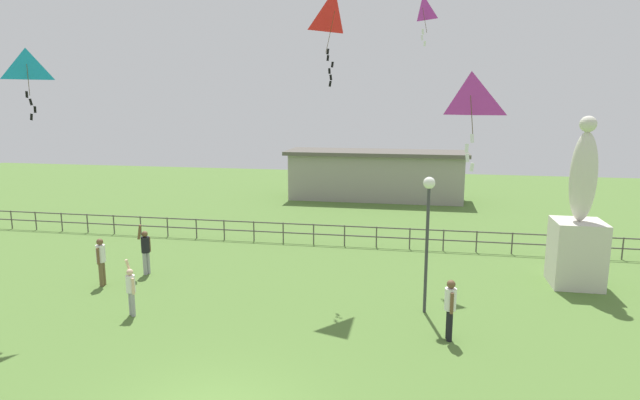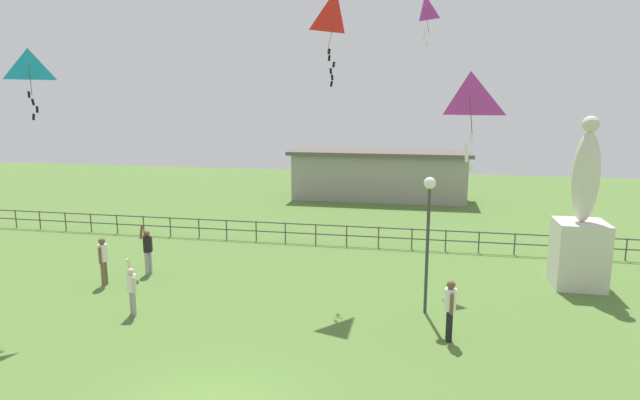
% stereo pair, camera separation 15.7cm
% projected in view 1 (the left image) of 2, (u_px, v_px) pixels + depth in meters
% --- Properties ---
extents(statue_monument, '(1.68, 1.68, 6.02)m').
position_uv_depth(statue_monument, '(578.00, 233.00, 18.66)').
color(statue_monument, beige).
rests_on(statue_monument, ground_plane).
extents(lamppost, '(0.36, 0.36, 4.28)m').
position_uv_depth(lamppost, '(428.00, 215.00, 15.98)').
color(lamppost, '#38383D').
rests_on(lamppost, ground_plane).
extents(person_0, '(0.32, 0.52, 1.73)m').
position_uv_depth(person_0, '(450.00, 306.00, 14.45)').
color(person_0, black).
rests_on(person_0, ground_plane).
extents(person_1, '(0.37, 0.51, 1.98)m').
position_uv_depth(person_1, '(146.00, 249.00, 20.02)').
color(person_1, '#99999E').
rests_on(person_1, ground_plane).
extents(person_2, '(0.40, 0.40, 1.75)m').
position_uv_depth(person_2, '(131.00, 288.00, 16.13)').
color(person_2, '#99999E').
rests_on(person_2, ground_plane).
extents(person_3, '(0.32, 0.52, 1.73)m').
position_uv_depth(person_3, '(101.00, 259.00, 18.76)').
color(person_3, brown).
rests_on(person_3, ground_plane).
extents(kite_0, '(0.97, 0.86, 2.08)m').
position_uv_depth(kite_0, '(27.00, 66.00, 15.42)').
color(kite_0, '#198CD1').
extents(kite_2, '(1.12, 1.21, 3.22)m').
position_uv_depth(kite_2, '(335.00, 14.00, 18.01)').
color(kite_2, red).
extents(kite_4, '(0.77, 0.72, 1.87)m').
position_uv_depth(kite_4, '(423.00, 9.00, 20.06)').
color(kite_4, '#B22DB2').
extents(kite_5, '(1.12, 0.80, 2.20)m').
position_uv_depth(kite_5, '(471.00, 98.00, 11.66)').
color(kite_5, '#B22DB2').
extents(waterfront_railing, '(36.01, 0.06, 0.95)m').
position_uv_depth(waterfront_railing, '(317.00, 231.00, 24.31)').
color(waterfront_railing, '#4C4742').
rests_on(waterfront_railing, ground_plane).
extents(pavilion_building, '(11.94, 3.76, 3.25)m').
position_uv_depth(pavilion_building, '(376.00, 175.00, 35.41)').
color(pavilion_building, gray).
rests_on(pavilion_building, ground_plane).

